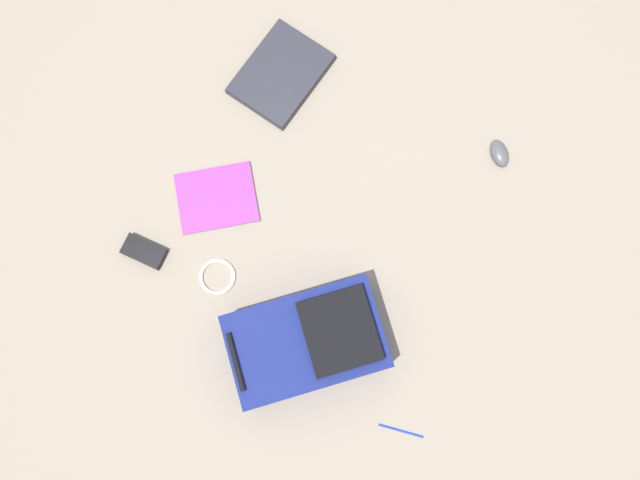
{
  "coord_description": "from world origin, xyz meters",
  "views": [
    {
      "loc": [
        0.34,
        0.15,
        2.03
      ],
      "look_at": [
        0.03,
        -0.04,
        0.02
      ],
      "focal_mm": 35.52,
      "sensor_mm": 36.0,
      "label": 1
    }
  ],
  "objects_px": {
    "backpack": "(308,341)",
    "cable_coil": "(217,277)",
    "laptop": "(281,74)",
    "book_red": "(217,198)",
    "pen_black": "(401,431)",
    "power_brick": "(144,252)",
    "computer_mouse": "(500,153)"
  },
  "relations": [
    {
      "from": "computer_mouse",
      "to": "backpack",
      "type": "bearing_deg",
      "value": 27.19
    },
    {
      "from": "laptop",
      "to": "power_brick",
      "type": "bearing_deg",
      "value": -4.36
    },
    {
      "from": "backpack",
      "to": "laptop",
      "type": "xyz_separation_m",
      "value": [
        -0.72,
        -0.55,
        -0.07
      ]
    },
    {
      "from": "laptop",
      "to": "pen_black",
      "type": "bearing_deg",
      "value": 49.23
    },
    {
      "from": "laptop",
      "to": "computer_mouse",
      "type": "xyz_separation_m",
      "value": [
        -0.13,
        0.77,
        0.0
      ]
    },
    {
      "from": "book_red",
      "to": "computer_mouse",
      "type": "bearing_deg",
      "value": 130.16
    },
    {
      "from": "cable_coil",
      "to": "pen_black",
      "type": "height_order",
      "value": "cable_coil"
    },
    {
      "from": "backpack",
      "to": "cable_coil",
      "type": "height_order",
      "value": "backpack"
    },
    {
      "from": "backpack",
      "to": "book_red",
      "type": "bearing_deg",
      "value": -115.79
    },
    {
      "from": "cable_coil",
      "to": "backpack",
      "type": "bearing_deg",
      "value": 86.1
    },
    {
      "from": "laptop",
      "to": "book_red",
      "type": "bearing_deg",
      "value": 5.44
    },
    {
      "from": "cable_coil",
      "to": "pen_black",
      "type": "xyz_separation_m",
      "value": [
        0.11,
        0.75,
        -0.0
      ]
    },
    {
      "from": "laptop",
      "to": "pen_black",
      "type": "distance_m",
      "value": 1.23
    },
    {
      "from": "book_red",
      "to": "pen_black",
      "type": "height_order",
      "value": "book_red"
    },
    {
      "from": "laptop",
      "to": "book_red",
      "type": "distance_m",
      "value": 0.48
    },
    {
      "from": "book_red",
      "to": "cable_coil",
      "type": "height_order",
      "value": "same"
    },
    {
      "from": "laptop",
      "to": "pen_black",
      "type": "height_order",
      "value": "laptop"
    },
    {
      "from": "backpack",
      "to": "cable_coil",
      "type": "bearing_deg",
      "value": -93.9
    },
    {
      "from": "power_brick",
      "to": "pen_black",
      "type": "relative_size",
      "value": 0.95
    },
    {
      "from": "backpack",
      "to": "book_red",
      "type": "distance_m",
      "value": 0.56
    },
    {
      "from": "book_red",
      "to": "laptop",
      "type": "bearing_deg",
      "value": -174.56
    },
    {
      "from": "pen_black",
      "to": "cable_coil",
      "type": "bearing_deg",
      "value": -98.37
    },
    {
      "from": "backpack",
      "to": "power_brick",
      "type": "distance_m",
      "value": 0.61
    },
    {
      "from": "laptop",
      "to": "cable_coil",
      "type": "height_order",
      "value": "laptop"
    },
    {
      "from": "computer_mouse",
      "to": "laptop",
      "type": "bearing_deg",
      "value": -38.38
    },
    {
      "from": "computer_mouse",
      "to": "pen_black",
      "type": "height_order",
      "value": "computer_mouse"
    },
    {
      "from": "laptop",
      "to": "book_red",
      "type": "xyz_separation_m",
      "value": [
        0.48,
        0.05,
        -0.01
      ]
    },
    {
      "from": "cable_coil",
      "to": "power_brick",
      "type": "height_order",
      "value": "power_brick"
    },
    {
      "from": "book_red",
      "to": "power_brick",
      "type": "xyz_separation_m",
      "value": [
        0.27,
        -0.1,
        0.01
      ]
    },
    {
      "from": "cable_coil",
      "to": "power_brick",
      "type": "xyz_separation_m",
      "value": [
        0.05,
        -0.24,
        0.01
      ]
    },
    {
      "from": "backpack",
      "to": "cable_coil",
      "type": "relative_size",
      "value": 4.49
    },
    {
      "from": "computer_mouse",
      "to": "cable_coil",
      "type": "distance_m",
      "value": 1.01
    }
  ]
}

